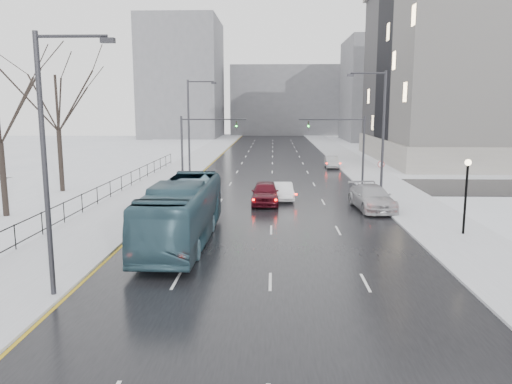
# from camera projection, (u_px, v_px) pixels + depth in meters

# --- Properties ---
(road) EXTENTS (16.00, 150.00, 0.04)m
(road) POSITION_uv_depth(u_px,v_px,m) (272.00, 170.00, 58.50)
(road) COLOR black
(road) RESTS_ON ground
(cross_road) EXTENTS (130.00, 10.00, 0.04)m
(cross_road) POSITION_uv_depth(u_px,v_px,m) (272.00, 186.00, 46.68)
(cross_road) COLOR black
(cross_road) RESTS_ON ground
(sidewalk_left) EXTENTS (5.00, 150.00, 0.16)m
(sidewalk_left) POSITION_uv_depth(u_px,v_px,m) (183.00, 169.00, 58.84)
(sidewalk_left) COLOR silver
(sidewalk_left) RESTS_ON ground
(sidewalk_right) EXTENTS (5.00, 150.00, 0.16)m
(sidewalk_right) POSITION_uv_depth(u_px,v_px,m) (362.00, 170.00, 58.13)
(sidewalk_right) COLOR silver
(sidewalk_right) RESTS_ON ground
(park_strip) EXTENTS (14.00, 150.00, 0.12)m
(park_strip) POSITION_uv_depth(u_px,v_px,m) (104.00, 169.00, 59.17)
(park_strip) COLOR white
(park_strip) RESTS_ON ground
(tree_park_d) EXTENTS (8.75, 8.75, 12.50)m
(tree_park_d) POSITION_uv_depth(u_px,v_px,m) (7.00, 217.00, 33.49)
(tree_park_d) COLOR black
(tree_park_d) RESTS_ON ground
(tree_park_e) EXTENTS (9.45, 9.45, 13.50)m
(tree_park_e) POSITION_uv_depth(u_px,v_px,m) (63.00, 192.00, 43.36)
(tree_park_e) COLOR black
(tree_park_e) RESTS_ON ground
(iron_fence) EXTENTS (0.06, 70.00, 1.30)m
(iron_fence) POSITION_uv_depth(u_px,v_px,m) (50.00, 218.00, 29.24)
(iron_fence) COLOR black
(iron_fence) RESTS_ON sidewalk_left
(streetlight_r_mid) EXTENTS (2.95, 0.25, 10.00)m
(streetlight_r_mid) POSITION_uv_depth(u_px,v_px,m) (380.00, 130.00, 37.58)
(streetlight_r_mid) COLOR #2D2D33
(streetlight_r_mid) RESTS_ON ground
(streetlight_l_near) EXTENTS (2.95, 0.25, 10.00)m
(streetlight_l_near) POSITION_uv_depth(u_px,v_px,m) (50.00, 154.00, 18.43)
(streetlight_l_near) COLOR #2D2D33
(streetlight_l_near) RESTS_ON ground
(streetlight_l_far) EXTENTS (2.95, 0.25, 10.00)m
(streetlight_l_far) POSITION_uv_depth(u_px,v_px,m) (191.00, 124.00, 49.95)
(streetlight_l_far) COLOR #2D2D33
(streetlight_l_far) RESTS_ON ground
(lamppost_r_mid) EXTENTS (0.36, 0.36, 4.28)m
(lamppost_r_mid) POSITION_uv_depth(u_px,v_px,m) (466.00, 186.00, 28.08)
(lamppost_r_mid) COLOR black
(lamppost_r_mid) RESTS_ON sidewalk_right
(mast_signal_right) EXTENTS (6.10, 0.33, 6.50)m
(mast_signal_right) POSITION_uv_depth(u_px,v_px,m) (352.00, 143.00, 45.74)
(mast_signal_right) COLOR #2D2D33
(mast_signal_right) RESTS_ON ground
(mast_signal_left) EXTENTS (6.10, 0.33, 6.50)m
(mast_signal_left) POSITION_uv_depth(u_px,v_px,m) (193.00, 142.00, 46.24)
(mast_signal_left) COLOR #2D2D33
(mast_signal_left) RESTS_ON ground
(no_uturn_sign) EXTENTS (0.60, 0.06, 2.70)m
(no_uturn_sign) POSITION_uv_depth(u_px,v_px,m) (381.00, 167.00, 42.04)
(no_uturn_sign) COLOR #2D2D33
(no_uturn_sign) RESTS_ON sidewalk_right
(bldg_far_right) EXTENTS (24.00, 20.00, 22.00)m
(bldg_far_right) POSITION_uv_depth(u_px,v_px,m) (400.00, 90.00, 109.88)
(bldg_far_right) COLOR slate
(bldg_far_right) RESTS_ON ground
(bldg_far_left) EXTENTS (18.00, 22.00, 28.00)m
(bldg_far_left) POSITION_uv_depth(u_px,v_px,m) (183.00, 79.00, 120.93)
(bldg_far_left) COLOR slate
(bldg_far_left) RESTS_ON ground
(bldg_far_center) EXTENTS (30.00, 18.00, 18.00)m
(bldg_far_center) POSITION_uv_depth(u_px,v_px,m) (288.00, 101.00, 135.67)
(bldg_far_center) COLOR slate
(bldg_far_center) RESTS_ON ground
(bus) EXTENTS (2.93, 12.16, 3.38)m
(bus) POSITION_uv_depth(u_px,v_px,m) (182.00, 212.00, 26.88)
(bus) COLOR #335564
(bus) RESTS_ON road
(sedan_center_near) EXTENTS (2.04, 5.05, 1.72)m
(sedan_center_near) POSITION_uv_depth(u_px,v_px,m) (265.00, 193.00, 37.86)
(sedan_center_near) COLOR #4B0C17
(sedan_center_near) RESTS_ON road
(sedan_right_near) EXTENTS (1.70, 4.19, 1.35)m
(sedan_right_near) POSITION_uv_depth(u_px,v_px,m) (283.00, 191.00, 39.67)
(sedan_right_near) COLOR white
(sedan_right_near) RESTS_ON road
(sedan_right_far) EXTENTS (3.02, 6.15, 1.72)m
(sedan_right_far) POSITION_uv_depth(u_px,v_px,m) (372.00, 198.00, 35.79)
(sedan_right_far) COLOR #A9A8AD
(sedan_right_far) RESTS_ON road
(sedan_right_distant) EXTENTS (1.52, 4.24, 1.39)m
(sedan_right_distant) POSITION_uv_depth(u_px,v_px,m) (332.00, 162.00, 60.45)
(sedan_right_distant) COLOR #9D9EA1
(sedan_right_distant) RESTS_ON road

